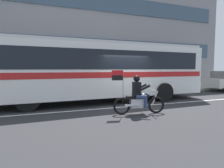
# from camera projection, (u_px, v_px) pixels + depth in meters

# --- Properties ---
(ground_plane) EXTENTS (60.00, 60.00, 0.00)m
(ground_plane) POSITION_uv_depth(u_px,v_px,m) (126.00, 104.00, 9.86)
(ground_plane) COLOR #2B2B2D
(sidewalk_curb) EXTENTS (28.00, 3.80, 0.15)m
(sidewalk_curb) POSITION_uv_depth(u_px,v_px,m) (98.00, 92.00, 14.60)
(sidewalk_curb) COLOR #B7B2A8
(sidewalk_curb) RESTS_ON ground_plane
(lane_center_stripe) EXTENTS (26.60, 0.14, 0.01)m
(lane_center_stripe) POSITION_uv_depth(u_px,v_px,m) (131.00, 106.00, 9.30)
(lane_center_stripe) COLOR silver
(lane_center_stripe) RESTS_ON ground_plane
(office_building_facade) EXTENTS (28.00, 0.89, 10.55)m
(office_building_facade) POSITION_uv_depth(u_px,v_px,m) (90.00, 28.00, 16.32)
(office_building_facade) COLOR gray
(office_building_facade) RESTS_ON ground_plane
(transit_bus) EXTENTS (12.02, 2.97, 3.22)m
(transit_bus) POSITION_uv_depth(u_px,v_px,m) (102.00, 68.00, 10.48)
(transit_bus) COLOR white
(transit_bus) RESTS_ON ground_plane
(motorcycle_with_rider) EXTENTS (2.16, 0.72, 1.78)m
(motorcycle_with_rider) POSITION_uv_depth(u_px,v_px,m) (139.00, 98.00, 7.70)
(motorcycle_with_rider) COLOR black
(motorcycle_with_rider) RESTS_ON ground_plane
(fire_hydrant) EXTENTS (0.22, 0.30, 0.75)m
(fire_hydrant) POSITION_uv_depth(u_px,v_px,m) (147.00, 85.00, 15.12)
(fire_hydrant) COLOR red
(fire_hydrant) RESTS_ON sidewalk_curb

